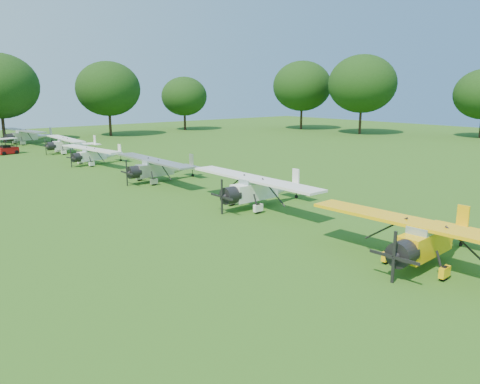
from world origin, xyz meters
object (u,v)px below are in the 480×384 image
at_px(aircraft_2, 431,236).
at_px(aircraft_5, 96,154).
at_px(aircraft_6, 70,143).
at_px(aircraft_4, 160,167).
at_px(aircraft_7, 28,135).
at_px(golf_cart, 7,149).
at_px(aircraft_3, 260,187).

bearing_deg(aircraft_2, aircraft_5, 86.87).
xyz_separation_m(aircraft_5, aircraft_6, (1.18, 10.60, 0.07)).
height_order(aircraft_4, aircraft_7, aircraft_7).
bearing_deg(aircraft_6, golf_cart, 151.63).
height_order(aircraft_2, aircraft_4, aircraft_2).
relative_size(aircraft_2, aircraft_5, 1.15).
bearing_deg(aircraft_6, aircraft_2, -90.00).
height_order(aircraft_7, golf_cart, aircraft_7).
bearing_deg(aircraft_5, golf_cart, 102.29).
xyz_separation_m(aircraft_3, aircraft_6, (-0.12, 34.94, -0.12)).
height_order(aircraft_3, aircraft_5, aircraft_3).
bearing_deg(aircraft_2, aircraft_3, 81.36).
distance_m(aircraft_2, golf_cart, 51.64).
distance_m(aircraft_5, golf_cart, 15.18).
relative_size(aircraft_3, aircraft_7, 0.99).
xyz_separation_m(aircraft_4, aircraft_5, (-0.52, 12.39, -0.12)).
height_order(aircraft_5, aircraft_7, aircraft_7).
relative_size(aircraft_3, aircraft_4, 1.06).
relative_size(aircraft_6, golf_cart, 4.10).
xyz_separation_m(aircraft_2, aircraft_5, (-0.10, 37.12, -0.17)).
xyz_separation_m(aircraft_3, aircraft_5, (-1.30, 24.35, -0.19)).
height_order(aircraft_2, aircraft_7, aircraft_7).
height_order(aircraft_3, aircraft_7, aircraft_3).
distance_m(aircraft_4, aircraft_6, 22.99).
bearing_deg(aircraft_3, aircraft_7, 91.21).
relative_size(aircraft_7, golf_cart, 4.54).
distance_m(aircraft_2, aircraft_5, 37.12).
bearing_deg(aircraft_3, golf_cart, 99.27).
height_order(aircraft_2, aircraft_6, aircraft_2).
distance_m(aircraft_4, golf_cart, 27.25).
distance_m(aircraft_7, golf_cart, 11.22).
xyz_separation_m(aircraft_6, golf_cart, (-6.41, 3.65, -0.54)).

